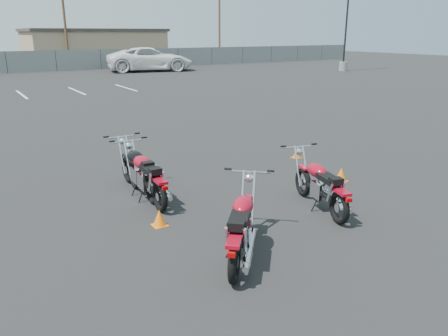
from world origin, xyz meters
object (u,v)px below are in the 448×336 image
motorcycle_third_red (242,227)px  white_van (150,52)px  motorcycle_front_red (146,177)px  motorcycle_rear_red (321,185)px  motorcycle_second_black (139,171)px

motorcycle_third_red → white_van: (11.99, 32.31, 1.15)m
motorcycle_front_red → motorcycle_third_red: 3.02m
motorcycle_rear_red → motorcycle_second_black: bearing=134.3°
motorcycle_front_red → motorcycle_second_black: motorcycle_second_black is taller
motorcycle_rear_red → white_van: white_van is taller
motorcycle_second_black → motorcycle_third_red: (0.28, -3.47, 0.00)m
motorcycle_front_red → motorcycle_rear_red: motorcycle_front_red is taller
motorcycle_second_black → motorcycle_rear_red: size_ratio=1.04×
motorcycle_front_red → white_van: (12.29, 29.30, 1.15)m
motorcycle_front_red → white_van: white_van is taller
motorcycle_rear_red → white_van: size_ratio=0.25×
motorcycle_front_red → motorcycle_third_red: bearing=-84.2°
motorcycle_front_red → white_van: 31.80m
motorcycle_front_red → white_van: size_ratio=0.25×
motorcycle_third_red → white_van: bearing=69.6°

